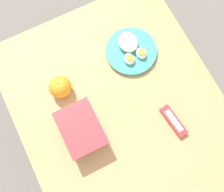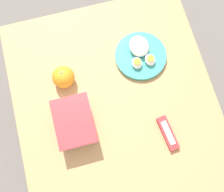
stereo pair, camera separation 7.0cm
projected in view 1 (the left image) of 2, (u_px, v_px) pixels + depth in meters
ground_plane at (116, 136)px, 1.92m from camera, size 10.00×10.00×0.00m
table at (118, 114)px, 1.35m from camera, size 0.94×0.78×0.73m
food_container at (81, 130)px, 1.16m from camera, size 0.19×0.14×0.08m
orange_fruit at (60, 87)px, 1.20m from camera, size 0.09×0.09×0.09m
rice_plate at (131, 50)px, 1.27m from camera, size 0.21×0.21×0.06m
candy_bar at (174, 121)px, 1.19m from camera, size 0.14×0.05×0.02m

